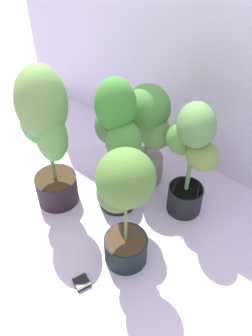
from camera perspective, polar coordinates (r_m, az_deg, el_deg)
ground_plane at (r=2.39m, az=-3.89°, el=-7.51°), size 8.00×8.00×0.00m
mylar_back_wall at (r=2.36m, az=10.30°, el=21.52°), size 3.20×0.01×2.00m
potted_plant_back_right at (r=2.14m, az=10.03°, el=2.13°), size 0.39×0.32×0.80m
potted_plant_center at (r=2.11m, az=-1.36°, el=3.93°), size 0.37×0.30×0.92m
potted_plant_back_center at (r=2.36m, az=3.24°, el=6.18°), size 0.40×0.35×0.73m
potted_plant_front_left at (r=2.15m, az=-12.24°, el=5.74°), size 0.42×0.39×0.98m
potted_plant_front_right at (r=1.83m, az=-0.32°, el=-5.05°), size 0.40×0.40×0.79m
hygrometer_box at (r=2.12m, az=-6.85°, el=-17.17°), size 0.10×0.10×0.03m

